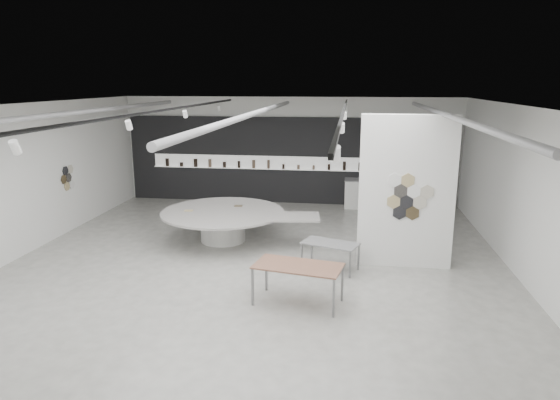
# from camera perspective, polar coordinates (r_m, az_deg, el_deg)

# --- Properties ---
(room) EXTENTS (12.02, 14.02, 3.82)m
(room) POSITION_cam_1_polar(r_m,az_deg,el_deg) (11.17, -3.79, 1.75)
(room) COLOR #A7A59D
(room) RESTS_ON ground
(back_wall_display) EXTENTS (11.80, 0.27, 3.10)m
(back_wall_display) POSITION_cam_1_polar(r_m,az_deg,el_deg) (18.00, 0.77, 4.51)
(back_wall_display) COLOR black
(back_wall_display) RESTS_ON ground
(partition_column) EXTENTS (2.20, 0.38, 3.60)m
(partition_column) POSITION_cam_1_polar(r_m,az_deg,el_deg) (12.05, 14.23, 0.89)
(partition_column) COLOR white
(partition_column) RESTS_ON ground
(display_island) EXTENTS (4.61, 3.76, 0.87)m
(display_island) POSITION_cam_1_polar(r_m,az_deg,el_deg) (13.84, -6.26, -2.45)
(display_island) COLOR white
(display_island) RESTS_ON ground
(sample_table_wood) EXTENTS (1.85, 1.17, 0.80)m
(sample_table_wood) POSITION_cam_1_polar(r_m,az_deg,el_deg) (9.91, 2.08, -7.78)
(sample_table_wood) COLOR brown
(sample_table_wood) RESTS_ON ground
(sample_table_stone) EXTENTS (1.42, 1.05, 0.66)m
(sample_table_stone) POSITION_cam_1_polar(r_m,az_deg,el_deg) (11.74, 5.77, -5.15)
(sample_table_stone) COLOR gray
(sample_table_stone) RESTS_ON ground
(kitchen_counter) EXTENTS (1.79, 0.71, 1.40)m
(kitchen_counter) POSITION_cam_1_polar(r_m,az_deg,el_deg) (17.65, 10.25, 0.70)
(kitchen_counter) COLOR white
(kitchen_counter) RESTS_ON ground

